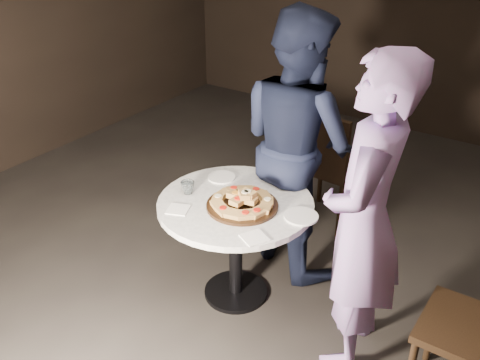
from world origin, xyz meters
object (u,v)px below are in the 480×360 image
(table, at_px, (236,220))
(focaccia_pile, at_px, (243,200))
(serving_board, at_px, (242,205))
(water_glass, at_px, (188,188))
(diner_teal, at_px, (364,222))
(chair_far, at_px, (326,161))
(diner_navy, at_px, (297,143))

(table, xyz_separation_m, focaccia_pile, (0.08, -0.03, 0.19))
(focaccia_pile, bearing_deg, serving_board, -179.14)
(focaccia_pile, height_order, water_glass, focaccia_pile)
(focaccia_pile, bearing_deg, table, 157.98)
(water_glass, bearing_deg, diner_teal, 2.23)
(diner_teal, bearing_deg, table, -103.89)
(chair_far, bearing_deg, focaccia_pile, 92.41)
(water_glass, distance_m, diner_navy, 0.82)
(table, height_order, chair_far, chair_far)
(water_glass, relative_size, diner_teal, 0.05)
(water_glass, bearing_deg, focaccia_pile, 8.69)
(focaccia_pile, distance_m, diner_teal, 0.79)
(serving_board, distance_m, diner_navy, 0.67)
(serving_board, relative_size, diner_navy, 0.24)
(water_glass, relative_size, chair_far, 0.09)
(focaccia_pile, bearing_deg, diner_teal, -1.01)
(water_glass, xyz_separation_m, chair_far, (0.39, 1.22, -0.20))
(table, relative_size, focaccia_pile, 3.11)
(serving_board, height_order, diner_navy, diner_navy)
(serving_board, height_order, focaccia_pile, focaccia_pile)
(chair_far, distance_m, diner_navy, 0.62)
(table, height_order, focaccia_pile, focaccia_pile)
(table, height_order, diner_navy, diner_navy)
(table, relative_size, water_glass, 13.76)
(table, height_order, water_glass, water_glass)
(serving_board, distance_m, chair_far, 1.17)
(serving_board, bearing_deg, table, 157.06)
(serving_board, xyz_separation_m, chair_far, (0.01, 1.16, -0.17))
(diner_navy, bearing_deg, table, 104.92)
(table, xyz_separation_m, chair_far, (0.08, 1.13, -0.02))
(focaccia_pile, xyz_separation_m, water_glass, (-0.39, -0.06, -0.01))
(diner_navy, xyz_separation_m, diner_teal, (0.76, -0.66, -0.01))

